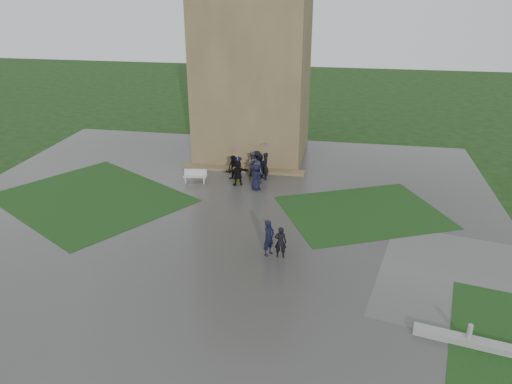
% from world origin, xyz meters
% --- Properties ---
extents(ground, '(120.00, 120.00, 0.00)m').
position_xyz_m(ground, '(0.00, 0.00, 0.00)').
color(ground, black).
extents(plaza, '(34.00, 34.00, 0.02)m').
position_xyz_m(plaza, '(0.00, 2.00, 0.01)').
color(plaza, '#353533').
rests_on(plaza, ground).
extents(lawn_inset_left, '(14.10, 13.46, 0.01)m').
position_xyz_m(lawn_inset_left, '(-8.50, 4.00, 0.03)').
color(lawn_inset_left, '#143311').
rests_on(lawn_inset_left, plaza).
extents(lawn_inset_right, '(11.12, 10.15, 0.01)m').
position_xyz_m(lawn_inset_right, '(8.50, 5.00, 0.03)').
color(lawn_inset_right, '#143311').
rests_on(lawn_inset_right, plaza).
extents(tower, '(8.00, 8.00, 18.00)m').
position_xyz_m(tower, '(0.00, 15.00, 9.00)').
color(tower, brown).
rests_on(tower, ground).
extents(tower_plinth, '(9.00, 0.80, 0.22)m').
position_xyz_m(tower_plinth, '(0.00, 10.60, 0.13)').
color(tower_plinth, brown).
rests_on(tower_plinth, plaza).
extents(bench, '(1.62, 0.69, 0.91)m').
position_xyz_m(bench, '(-2.77, 7.87, 0.49)').
color(bench, '#B3B2AE').
rests_on(bench, plaza).
extents(visitor_cluster, '(3.14, 3.68, 2.70)m').
position_xyz_m(visitor_cluster, '(0.85, 8.76, 1.12)').
color(visitor_cluster, black).
rests_on(visitor_cluster, plaza).
extents(pedestrian_mid, '(0.74, 0.82, 1.89)m').
position_xyz_m(pedestrian_mid, '(3.73, -0.96, 0.97)').
color(pedestrian_mid, black).
rests_on(pedestrian_mid, plaza).
extents(pedestrian_near, '(0.63, 0.43, 1.66)m').
position_xyz_m(pedestrian_near, '(4.34, -1.09, 0.85)').
color(pedestrian_near, black).
rests_on(pedestrian_near, plaza).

